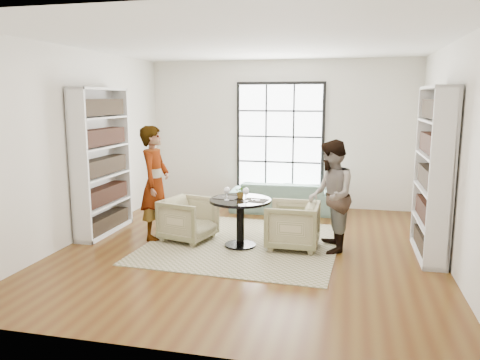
% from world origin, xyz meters
% --- Properties ---
extents(ground, '(6.00, 6.00, 0.00)m').
position_xyz_m(ground, '(0.00, 0.00, 0.00)').
color(ground, '#573914').
extents(room_shell, '(6.00, 6.01, 6.00)m').
position_xyz_m(room_shell, '(0.00, 0.54, 1.26)').
color(room_shell, silver).
rests_on(room_shell, ground).
extents(rug, '(3.01, 3.01, 0.01)m').
position_xyz_m(rug, '(-0.15, 0.21, 0.01)').
color(rug, tan).
rests_on(rug, ground).
extents(pedestal_table, '(0.93, 0.93, 0.74)m').
position_xyz_m(pedestal_table, '(-0.16, 0.06, 0.54)').
color(pedestal_table, black).
rests_on(pedestal_table, ground).
extents(sofa, '(2.11, 0.90, 0.61)m').
position_xyz_m(sofa, '(0.16, 2.45, 0.30)').
color(sofa, gray).
rests_on(sofa, ground).
extents(armchair_left, '(0.91, 0.89, 0.68)m').
position_xyz_m(armchair_left, '(-1.03, 0.19, 0.34)').
color(armchair_left, tan).
rests_on(armchair_left, ground).
extents(armchair_right, '(0.78, 0.76, 0.70)m').
position_xyz_m(armchair_right, '(0.62, 0.18, 0.35)').
color(armchair_right, tan).
rests_on(armchair_right, ground).
extents(person_left, '(0.46, 0.68, 1.81)m').
position_xyz_m(person_left, '(-1.58, 0.19, 0.91)').
color(person_left, gray).
rests_on(person_left, ground).
extents(person_right, '(0.72, 0.88, 1.65)m').
position_xyz_m(person_right, '(1.17, 0.18, 0.82)').
color(person_right, gray).
rests_on(person_right, ground).
extents(placemat_left, '(0.38, 0.31, 0.01)m').
position_xyz_m(placemat_left, '(-0.39, 0.10, 0.74)').
color(placemat_left, '#272421').
rests_on(placemat_left, pedestal_table).
extents(placemat_right, '(0.38, 0.31, 0.01)m').
position_xyz_m(placemat_right, '(0.08, 0.01, 0.74)').
color(placemat_right, '#272421').
rests_on(placemat_right, pedestal_table).
extents(cutlery_left, '(0.17, 0.24, 0.01)m').
position_xyz_m(cutlery_left, '(-0.39, 0.10, 0.75)').
color(cutlery_left, silver).
rests_on(cutlery_left, placemat_left).
extents(cutlery_right, '(0.17, 0.24, 0.01)m').
position_xyz_m(cutlery_right, '(0.08, 0.01, 0.75)').
color(cutlery_right, silver).
rests_on(cutlery_right, placemat_right).
extents(wine_glass_left, '(0.09, 0.09, 0.20)m').
position_xyz_m(wine_glass_left, '(-0.34, -0.07, 0.89)').
color(wine_glass_left, silver).
rests_on(wine_glass_left, pedestal_table).
extents(wine_glass_right, '(0.09, 0.09, 0.21)m').
position_xyz_m(wine_glass_right, '(-0.04, -0.10, 0.89)').
color(wine_glass_right, silver).
rests_on(wine_glass_right, pedestal_table).
extents(flower_centerpiece, '(0.18, 0.15, 0.20)m').
position_xyz_m(flower_centerpiece, '(-0.17, 0.13, 0.84)').
color(flower_centerpiece, gray).
rests_on(flower_centerpiece, pedestal_table).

